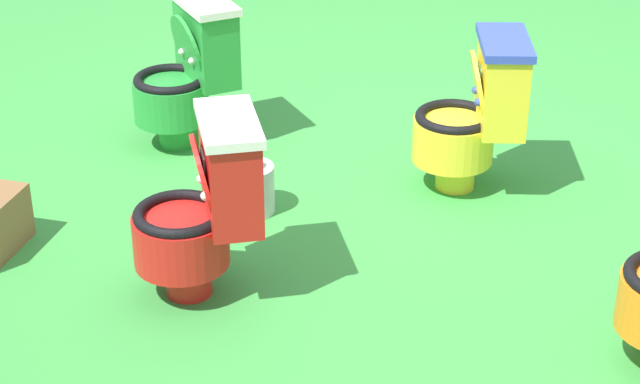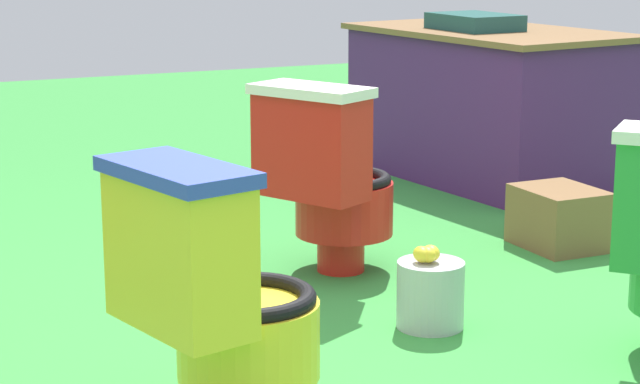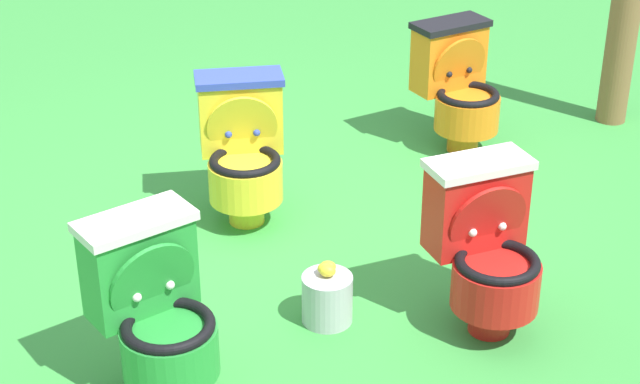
{
  "view_description": "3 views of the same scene",
  "coord_description": "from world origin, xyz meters",
  "px_view_note": "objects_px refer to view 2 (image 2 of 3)",
  "views": [
    {
      "loc": [
        -4.21,
        -0.82,
        2.35
      ],
      "look_at": [
        -0.52,
        0.2,
        0.34
      ],
      "focal_mm": 61.65,
      "sensor_mm": 36.0,
      "label": 1
    },
    {
      "loc": [
        2.94,
        -1.22,
        1.27
      ],
      "look_at": [
        -0.19,
        0.24,
        0.48
      ],
      "focal_mm": 64.86,
      "sensor_mm": 36.0,
      "label": 2
    },
    {
      "loc": [
        -0.43,
        4.31,
        2.58
      ],
      "look_at": [
        -0.08,
        0.09,
        0.35
      ],
      "focal_mm": 57.83,
      "sensor_mm": 36.0,
      "label": 3
    }
  ],
  "objects_px": {
    "toilet_yellow": "(217,297)",
    "small_crate": "(559,218)",
    "toilet_red": "(329,178)",
    "vendor_table": "(487,103)",
    "lemon_bucket": "(430,292)"
  },
  "relations": [
    {
      "from": "vendor_table",
      "to": "lemon_bucket",
      "type": "height_order",
      "value": "vendor_table"
    },
    {
      "from": "toilet_red",
      "to": "small_crate",
      "type": "height_order",
      "value": "toilet_red"
    },
    {
      "from": "lemon_bucket",
      "to": "toilet_yellow",
      "type": "bearing_deg",
      "value": -61.61
    },
    {
      "from": "toilet_yellow",
      "to": "lemon_bucket",
      "type": "bearing_deg",
      "value": 104.74
    },
    {
      "from": "small_crate",
      "to": "toilet_yellow",
      "type": "bearing_deg",
      "value": -59.4
    },
    {
      "from": "toilet_red",
      "to": "toilet_yellow",
      "type": "xyz_separation_m",
      "value": [
        1.15,
        -0.86,
        0.0
      ]
    },
    {
      "from": "lemon_bucket",
      "to": "small_crate",
      "type": "bearing_deg",
      "value": 122.59
    },
    {
      "from": "toilet_red",
      "to": "lemon_bucket",
      "type": "relative_size",
      "value": 2.63
    },
    {
      "from": "toilet_red",
      "to": "toilet_yellow",
      "type": "bearing_deg",
      "value": -63.71
    },
    {
      "from": "small_crate",
      "to": "vendor_table",
      "type": "bearing_deg",
      "value": 159.5
    },
    {
      "from": "small_crate",
      "to": "lemon_bucket",
      "type": "bearing_deg",
      "value": -57.41
    },
    {
      "from": "toilet_yellow",
      "to": "small_crate",
      "type": "distance_m",
      "value": 2.19
    },
    {
      "from": "vendor_table",
      "to": "small_crate",
      "type": "relative_size",
      "value": 4.41
    },
    {
      "from": "toilet_red",
      "to": "vendor_table",
      "type": "xyz_separation_m",
      "value": [
        -1.23,
        1.49,
        0.02
      ]
    },
    {
      "from": "toilet_yellow",
      "to": "toilet_red",
      "type": "bearing_deg",
      "value": 129.63
    }
  ]
}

